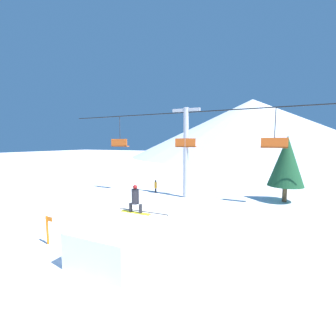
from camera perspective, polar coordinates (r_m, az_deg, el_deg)
The scene contains 8 objects.
ground_plane at distance 10.66m, azimuth -14.56°, elevation -20.07°, with size 220.00×220.00×0.00m, color white.
mountain_ridge at distance 83.97m, azimuth 20.44°, elevation 9.47°, with size 82.24×82.24×19.50m.
snow_ramp at distance 10.02m, azimuth -11.92°, elevation -17.30°, with size 2.71×3.60×1.42m.
snowboarder at distance 10.74m, azimuth -8.30°, elevation -7.88°, with size 1.55×0.34×1.35m.
chairlift at distance 19.18m, azimuth 4.55°, elevation 5.62°, with size 23.94×0.44×7.64m.
pine_tree_near at distance 19.97m, azimuth 27.89°, elevation 1.56°, with size 2.70×2.70×5.30m.
trail_marker at distance 12.16m, azimuth -28.27°, elevation -13.50°, with size 0.41×0.10×1.35m.
distant_skier at distance 21.30m, azimuth -3.16°, elevation -4.55°, with size 0.24×0.24×1.23m.
Camera 1 is at (6.09, -7.36, 4.72)m, focal length 24.00 mm.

